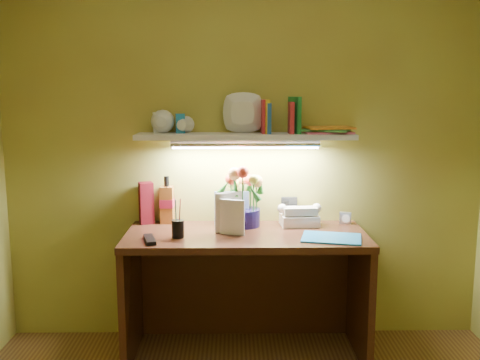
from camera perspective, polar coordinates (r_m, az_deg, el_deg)
name	(u,v)px	position (r m, az deg, el deg)	size (l,w,h in m)	color
desk	(246,294)	(3.24, 0.64, -12.09)	(1.40, 0.60, 0.75)	#35190E
flower_bouquet	(243,196)	(3.25, 0.32, -1.74)	(0.23, 0.23, 0.37)	#130E3B
telephone	(299,215)	(3.30, 6.34, -3.69)	(0.23, 0.17, 0.14)	white
desk_clock	(345,218)	(3.40, 11.16, -3.99)	(0.07, 0.04, 0.07)	#AAABAF
whisky_bottle	(167,200)	(3.36, -7.79, -2.10)	(0.08, 0.08, 0.30)	#A45720
whisky_box	(146,203)	(3.37, -9.97, -2.42)	(0.08, 0.08, 0.26)	#5B0C13
pen_cup	(178,223)	(3.03, -6.65, -4.55)	(0.07, 0.07, 0.17)	black
art_card	(232,209)	(3.28, -0.90, -3.06)	(0.21, 0.04, 0.21)	white
tv_remote	(150,239)	(2.99, -9.61, -6.27)	(0.05, 0.18, 0.02)	black
blue_folder	(331,238)	(3.05, 9.73, -6.10)	(0.32, 0.24, 0.01)	#2388D4
desk_book_a	(215,213)	(3.09, -2.67, -3.59)	(0.18, 0.02, 0.24)	beige
desk_book_b	(220,216)	(3.09, -2.19, -3.88)	(0.15, 0.02, 0.21)	silver
wall_shelf	(244,130)	(3.20, 0.40, 5.40)	(1.30, 0.28, 0.25)	silver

